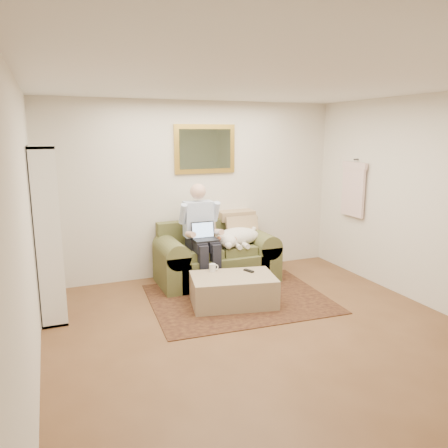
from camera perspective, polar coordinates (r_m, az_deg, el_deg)
room_shell at (r=4.63m, az=4.66°, el=1.37°), size 4.51×5.00×2.61m
rug at (r=5.81m, az=1.90°, el=-9.68°), size 2.35×1.93×0.01m
sofa at (r=6.42m, az=-1.05°, el=-4.83°), size 1.71×0.87×1.03m
seated_man at (r=6.08m, az=-2.80°, el=-1.64°), size 0.56×0.81×1.44m
laptop at (r=6.01m, az=-2.59°, el=-1.46°), size 0.33×0.26×0.24m
sleeping_dog at (r=6.36m, az=1.81°, el=-1.64°), size 0.71×0.44×0.26m
ottoman at (r=5.57m, az=1.19°, el=-8.64°), size 1.14×0.85×0.38m
coffee_mug at (r=5.67m, az=-1.51°, el=-5.72°), size 0.08×0.08×0.10m
tv_remote at (r=5.69m, az=3.25°, el=-6.12°), size 0.10×0.16×0.02m
bookshelf at (r=5.44m, az=-22.02°, el=-1.12°), size 0.28×0.80×2.00m
wall_mirror at (r=6.57m, az=-2.49°, el=9.76°), size 0.94×0.04×0.72m
hanging_shirt at (r=6.84m, az=16.54°, el=4.74°), size 0.06×0.52×0.90m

